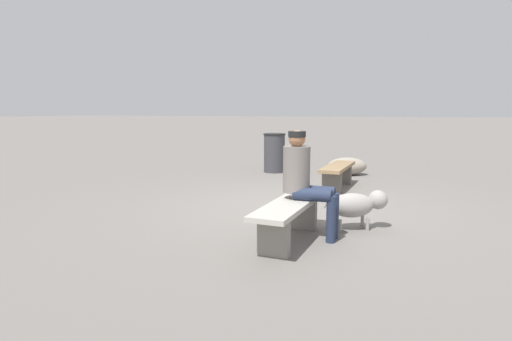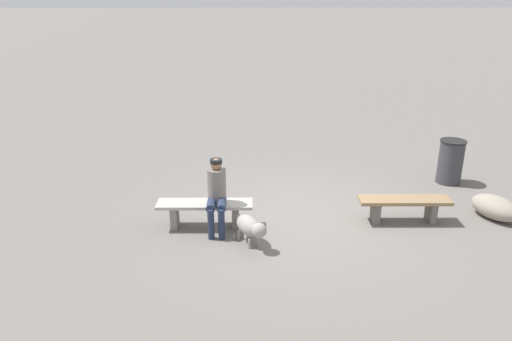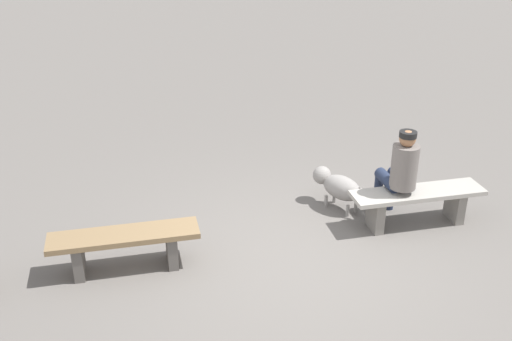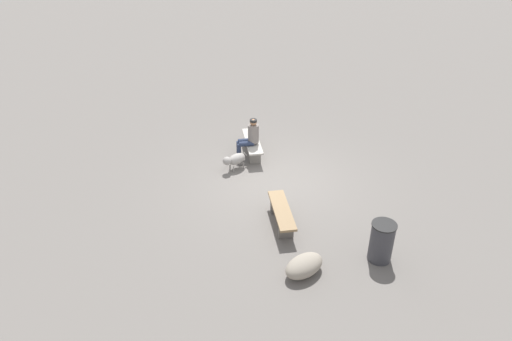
{
  "view_description": "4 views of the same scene",
  "coord_description": "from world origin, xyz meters",
  "px_view_note": "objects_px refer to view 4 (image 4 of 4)",
  "views": [
    {
      "loc": [
        6.12,
        1.75,
        1.49
      ],
      "look_at": [
        0.66,
        -0.43,
        0.64
      ],
      "focal_mm": 29.01,
      "sensor_mm": 36.0,
      "label": 1
    },
    {
      "loc": [
        0.96,
        8.07,
        3.94
      ],
      "look_at": [
        0.77,
        -0.88,
        0.57
      ],
      "focal_mm": 33.94,
      "sensor_mm": 36.0,
      "label": 2
    },
    {
      "loc": [
        -1.8,
        -5.43,
        3.79
      ],
      "look_at": [
        -0.18,
        1.09,
        0.64
      ],
      "focal_mm": 42.01,
      "sensor_mm": 36.0,
      "label": 3
    },
    {
      "loc": [
        -10.74,
        2.44,
        7.11
      ],
      "look_at": [
        -0.11,
        0.61,
        0.52
      ],
      "focal_mm": 33.31,
      "sensor_mm": 36.0,
      "label": 4
    }
  ],
  "objects_px": {
    "seated_person": "(250,136)",
    "bench_right": "(252,144)",
    "bench_left": "(282,213)",
    "dog": "(235,159)",
    "trash_bin": "(382,242)",
    "boulder": "(304,266)"
  },
  "relations": [
    {
      "from": "bench_left",
      "to": "trash_bin",
      "type": "bearing_deg",
      "value": -129.03
    },
    {
      "from": "dog",
      "to": "boulder",
      "type": "height_order",
      "value": "dog"
    },
    {
      "from": "dog",
      "to": "trash_bin",
      "type": "xyz_separation_m",
      "value": [
        -4.31,
        -2.62,
        0.16
      ]
    },
    {
      "from": "dog",
      "to": "boulder",
      "type": "relative_size",
      "value": 0.81
    },
    {
      "from": "bench_left",
      "to": "boulder",
      "type": "xyz_separation_m",
      "value": [
        -1.72,
        -0.1,
        -0.11
      ]
    },
    {
      "from": "seated_person",
      "to": "bench_right",
      "type": "bearing_deg",
      "value": -25.78
    },
    {
      "from": "trash_bin",
      "to": "boulder",
      "type": "bearing_deg",
      "value": 95.35
    },
    {
      "from": "bench_right",
      "to": "boulder",
      "type": "bearing_deg",
      "value": -176.43
    },
    {
      "from": "seated_person",
      "to": "bench_left",
      "type": "bearing_deg",
      "value": -176.05
    },
    {
      "from": "dog",
      "to": "trash_bin",
      "type": "height_order",
      "value": "trash_bin"
    },
    {
      "from": "trash_bin",
      "to": "boulder",
      "type": "height_order",
      "value": "trash_bin"
    },
    {
      "from": "trash_bin",
      "to": "seated_person",
      "type": "bearing_deg",
      "value": 23.12
    },
    {
      "from": "boulder",
      "to": "bench_left",
      "type": "bearing_deg",
      "value": 3.46
    },
    {
      "from": "bench_left",
      "to": "dog",
      "type": "height_order",
      "value": "dog"
    },
    {
      "from": "bench_left",
      "to": "bench_right",
      "type": "relative_size",
      "value": 0.97
    },
    {
      "from": "seated_person",
      "to": "trash_bin",
      "type": "height_order",
      "value": "seated_person"
    },
    {
      "from": "dog",
      "to": "bench_left",
      "type": "bearing_deg",
      "value": 76.2
    },
    {
      "from": "bench_left",
      "to": "bench_right",
      "type": "xyz_separation_m",
      "value": [
        3.54,
        0.12,
        0.01
      ]
    },
    {
      "from": "bench_left",
      "to": "seated_person",
      "type": "xyz_separation_m",
      "value": [
        3.32,
        0.23,
        0.4
      ]
    },
    {
      "from": "bench_right",
      "to": "seated_person",
      "type": "xyz_separation_m",
      "value": [
        -0.22,
        0.11,
        0.39
      ]
    },
    {
      "from": "dog",
      "to": "trash_bin",
      "type": "distance_m",
      "value": 5.04
    },
    {
      "from": "bench_left",
      "to": "boulder",
      "type": "height_order",
      "value": "bench_left"
    }
  ]
}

